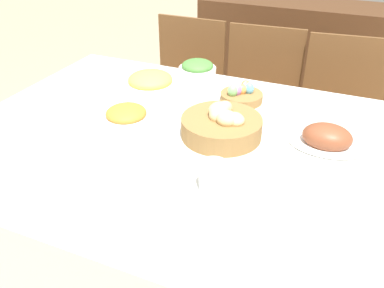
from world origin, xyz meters
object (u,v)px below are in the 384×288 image
object	(u,v)px
green_salad_bowl	(197,71)
drinking_cup	(213,177)
knife	(157,218)
fork	(63,190)
chair_far_center	(257,104)
ham_platter	(327,138)
pineapple_bowl	(151,86)
carrot_bowl	(127,119)
bread_basket	(222,125)
chair_far_left	(183,90)
sideboard	(307,62)
butter_dish	(77,146)
egg_basket	(242,94)
spoon	(167,221)
chair_far_right	(339,118)
dinner_plate	(108,202)

from	to	relation	value
green_salad_bowl	drinking_cup	world-z (taller)	green_salad_bowl
knife	fork	bearing A→B (deg)	-176.24
chair_far_center	ham_platter	bearing A→B (deg)	-65.21
pineapple_bowl	carrot_bowl	xyz separation A→B (m)	(0.05, -0.28, -0.01)
chair_far_center	bread_basket	world-z (taller)	same
fork	chair_far_left	bearing A→B (deg)	103.47
drinking_cup	bread_basket	bearing A→B (deg)	105.07
sideboard	bread_basket	xyz separation A→B (m)	(-0.04, -1.84, 0.39)
ham_platter	bread_basket	bearing A→B (deg)	-167.21
sideboard	fork	distance (m)	2.36
sideboard	green_salad_bowl	world-z (taller)	green_salad_bowl
chair_far_center	butter_dish	world-z (taller)	chair_far_center
sideboard	drinking_cup	world-z (taller)	drinking_cup
green_salad_bowl	carrot_bowl	bearing A→B (deg)	-96.28
egg_basket	butter_dish	size ratio (longest dim) A/B	1.40
fork	drinking_cup	xyz separation A→B (m)	(0.39, 0.17, 0.04)
spoon	butter_dish	size ratio (longest dim) A/B	1.34
carrot_bowl	fork	size ratio (longest dim) A/B	1.03
chair_far_center	ham_platter	world-z (taller)	chair_far_center
spoon	sideboard	bearing A→B (deg)	85.78
drinking_cup	fork	bearing A→B (deg)	-156.42
chair_far_right	spoon	bearing A→B (deg)	-110.31
bread_basket	fork	size ratio (longest dim) A/B	1.71
fork	pineapple_bowl	bearing A→B (deg)	99.20
chair_far_center	fork	distance (m)	1.40
chair_far_left	drinking_cup	distance (m)	1.37
chair_far_left	carrot_bowl	size ratio (longest dim) A/B	5.28
chair_far_right	bread_basket	xyz separation A→B (m)	(-0.36, -0.88, 0.33)
ham_platter	pineapple_bowl	bearing A→B (deg)	171.61
dinner_plate	knife	xyz separation A→B (m)	(0.15, 0.00, -0.00)
chair_far_center	sideboard	xyz separation A→B (m)	(0.12, 0.96, -0.06)
bread_basket	ham_platter	distance (m)	0.35
carrot_bowl	fork	distance (m)	0.38
green_salad_bowl	butter_dish	xyz separation A→B (m)	(-0.14, -0.70, -0.03)
sideboard	egg_basket	size ratio (longest dim) A/B	9.32
sideboard	drinking_cup	size ratio (longest dim) A/B	17.91
ham_platter	spoon	size ratio (longest dim) A/B	1.54
ham_platter	fork	bearing A→B (deg)	-140.34
chair_far_right	green_salad_bowl	world-z (taller)	chair_far_right
drinking_cup	egg_basket	bearing A→B (deg)	99.59
fork	butter_dish	xyz separation A→B (m)	(-0.09, 0.19, 0.01)
chair_far_right	chair_far_left	distance (m)	0.90
fork	spoon	bearing A→B (deg)	3.76
bread_basket	egg_basket	size ratio (longest dim) A/B	1.64
pineapple_bowl	knife	size ratio (longest dim) A/B	1.30
green_salad_bowl	pineapple_bowl	distance (m)	0.26
chair_far_right	pineapple_bowl	bearing A→B (deg)	-142.75
chair_far_left	knife	bearing A→B (deg)	-68.60
pineapple_bowl	drinking_cup	size ratio (longest dim) A/B	2.40
chair_far_left	dinner_plate	bearing A→B (deg)	-74.35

